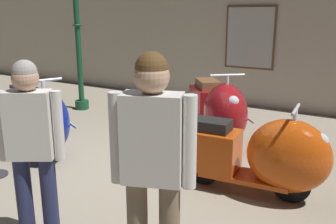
{
  "coord_description": "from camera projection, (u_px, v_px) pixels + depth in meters",
  "views": [
    {
      "loc": [
        2.77,
        -3.59,
        1.96
      ],
      "look_at": [
        0.14,
        0.77,
        0.6
      ],
      "focal_mm": 39.92,
      "sensor_mm": 36.0,
      "label": 1
    }
  ],
  "objects": [
    {
      "name": "ground_plane",
      "position": [
        128.0,
        168.0,
        4.86
      ],
      "size": [
        60.0,
        60.0,
        0.0
      ],
      "primitive_type": "plane",
      "color": "gray"
    },
    {
      "name": "showroom_back_wall",
      "position": [
        246.0,
        21.0,
        7.86
      ],
      "size": [
        18.0,
        0.24,
        3.57
      ],
      "color": "#BCB29E",
      "rests_on": "ground"
    },
    {
      "name": "scooter_0",
      "position": [
        39.0,
        119.0,
        5.26
      ],
      "size": [
        1.89,
        1.23,
        1.12
      ],
      "rotation": [
        0.0,
        0.0,
        -0.42
      ],
      "color": "black",
      "rests_on": "ground"
    },
    {
      "name": "scooter_1",
      "position": [
        219.0,
        110.0,
        5.71
      ],
      "size": [
        1.6,
        1.74,
        1.13
      ],
      "rotation": [
        0.0,
        0.0,
        -0.86
      ],
      "color": "black",
      "rests_on": "ground"
    },
    {
      "name": "scooter_2",
      "position": [
        262.0,
        155.0,
        4.03
      ],
      "size": [
        1.72,
        0.63,
        1.03
      ],
      "rotation": [
        0.0,
        0.0,
        0.09
      ],
      "color": "black",
      "rests_on": "ground"
    },
    {
      "name": "lamppost",
      "position": [
        77.0,
        16.0,
        7.36
      ],
      "size": [
        0.31,
        0.31,
        3.27
      ],
      "color": "#144728",
      "rests_on": "ground"
    },
    {
      "name": "visitor_0",
      "position": [
        153.0,
        161.0,
        2.49
      ],
      "size": [
        0.55,
        0.37,
        1.73
      ],
      "rotation": [
        0.0,
        0.0,
        1.93
      ],
      "color": "black",
      "rests_on": "ground"
    },
    {
      "name": "visitor_1",
      "position": [
        32.0,
        142.0,
        3.06
      ],
      "size": [
        0.48,
        0.39,
        1.61
      ],
      "rotation": [
        0.0,
        0.0,
        2.12
      ],
      "color": "black",
      "rests_on": "ground"
    }
  ]
}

